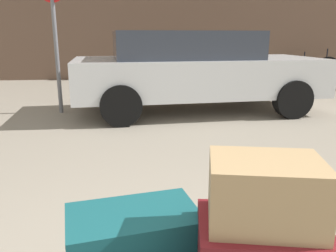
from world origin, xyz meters
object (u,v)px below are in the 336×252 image
at_px(parked_car, 194,69).
at_px(bicycle_leaning, 310,68).
at_px(duffel_bag_tan_topmost_pile, 265,192).
at_px(suitcase_maroon_rear_left, 260,252).
at_px(suitcase_teal_rear_right, 133,232).
at_px(bollard_kerb_near, 247,80).
at_px(no_parking_sign, 55,28).
at_px(bollard_kerb_mid, 301,79).

distance_m(parked_car, bicycle_leaning, 6.22).
xyz_separation_m(duffel_bag_tan_topmost_pile, parked_car, (0.55, 4.91, 0.01)).
height_order(suitcase_maroon_rear_left, parked_car, parked_car).
distance_m(suitcase_teal_rear_right, bollard_kerb_near, 7.38).
height_order(bollard_kerb_near, no_parking_sign, no_parking_sign).
relative_size(suitcase_teal_rear_right, parked_car, 0.14).
bearing_deg(bollard_kerb_mid, no_parking_sign, -159.48).
xyz_separation_m(bicycle_leaning, bollard_kerb_near, (-2.74, -2.15, -0.09)).
xyz_separation_m(suitcase_teal_rear_right, parked_car, (1.08, 4.66, 0.32)).
bearing_deg(bicycle_leaning, parked_car, -135.90).
relative_size(parked_car, bicycle_leaning, 2.68).
height_order(suitcase_maroon_rear_left, bollard_kerb_near, suitcase_maroon_rear_left).
xyz_separation_m(suitcase_maroon_rear_left, duffel_bag_tan_topmost_pile, (0.00, -0.00, 0.27)).
bearing_deg(duffel_bag_tan_topmost_pile, bollard_kerb_mid, 74.03).
bearing_deg(bollard_kerb_near, suitcase_teal_rear_right, -112.27).
relative_size(suitcase_teal_rear_right, duffel_bag_tan_topmost_pile, 1.40).
bearing_deg(no_parking_sign, bollard_kerb_near, 26.66).
height_order(suitcase_teal_rear_right, parked_car, parked_car).
xyz_separation_m(parked_car, bicycle_leaning, (4.46, 4.32, -0.39)).
bearing_deg(duffel_bag_tan_topmost_pile, suitcase_teal_rear_right, 166.01).
bearing_deg(bicycle_leaning, bollard_kerb_near, -141.83).
distance_m(duffel_bag_tan_topmost_pile, parked_car, 4.94).
xyz_separation_m(suitcase_maroon_rear_left, bicycle_leaning, (5.01, 9.23, -0.11)).
relative_size(suitcase_teal_rear_right, no_parking_sign, 0.26).
distance_m(suitcase_maroon_rear_left, duffel_bag_tan_topmost_pile, 0.27).
bearing_deg(parked_car, suitcase_maroon_rear_left, -96.44).
height_order(suitcase_teal_rear_right, duffel_bag_tan_topmost_pile, duffel_bag_tan_topmost_pile).
bearing_deg(suitcase_maroon_rear_left, bicycle_leaning, 70.38).
xyz_separation_m(suitcase_teal_rear_right, bicycle_leaning, (5.54, 8.98, -0.07)).
height_order(bicycle_leaning, bollard_kerb_near, bicycle_leaning).
relative_size(bicycle_leaning, bollard_kerb_near, 2.93).
distance_m(suitcase_maroon_rear_left, parked_car, 4.95).
xyz_separation_m(suitcase_maroon_rear_left, no_parking_sign, (-1.84, 5.01, 0.99)).
relative_size(suitcase_maroon_rear_left, bicycle_leaning, 0.31).
xyz_separation_m(duffel_bag_tan_topmost_pile, bicycle_leaning, (5.01, 9.23, -0.38)).
height_order(suitcase_teal_rear_right, no_parking_sign, no_parking_sign).
bearing_deg(suitcase_maroon_rear_left, bollard_kerb_mid, 71.44).
xyz_separation_m(suitcase_maroon_rear_left, bollard_kerb_mid, (3.67, 7.07, -0.20)).
distance_m(duffel_bag_tan_topmost_pile, bollard_kerb_mid, 7.98).
distance_m(bicycle_leaning, bollard_kerb_near, 3.49).
bearing_deg(suitcase_maroon_rear_left, suitcase_teal_rear_right, 163.42).
bearing_deg(no_parking_sign, suitcase_teal_rear_right, -74.55).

